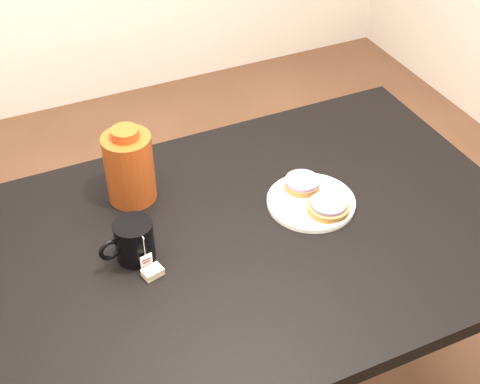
# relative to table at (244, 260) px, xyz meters

# --- Properties ---
(table) EXTENTS (1.40, 0.90, 0.75)m
(table) POSITION_rel_table_xyz_m (0.00, 0.00, 0.00)
(table) COLOR black
(table) RESTS_ON ground_plane
(plate) EXTENTS (0.23, 0.23, 0.02)m
(plate) POSITION_rel_table_xyz_m (0.20, 0.03, 0.09)
(plate) COLOR white
(plate) RESTS_ON table
(bagel_back) EXTENTS (0.09, 0.09, 0.03)m
(bagel_back) POSITION_rel_table_xyz_m (0.21, 0.09, 0.11)
(bagel_back) COLOR brown
(bagel_back) RESTS_ON plate
(bagel_front) EXTENTS (0.15, 0.15, 0.03)m
(bagel_front) POSITION_rel_table_xyz_m (0.22, -0.02, 0.11)
(bagel_front) COLOR brown
(bagel_front) RESTS_ON plate
(mug) EXTENTS (0.14, 0.11, 0.10)m
(mug) POSITION_rel_table_xyz_m (-0.26, 0.04, 0.13)
(mug) COLOR black
(mug) RESTS_ON table
(teabag_pouch) EXTENTS (0.05, 0.04, 0.02)m
(teabag_pouch) POSITION_rel_table_xyz_m (-0.24, -0.03, 0.09)
(teabag_pouch) COLOR #C6B793
(teabag_pouch) RESTS_ON table
(bagel_package) EXTENTS (0.13, 0.13, 0.21)m
(bagel_package) POSITION_rel_table_xyz_m (-0.20, 0.25, 0.18)
(bagel_package) COLOR #67240D
(bagel_package) RESTS_ON table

